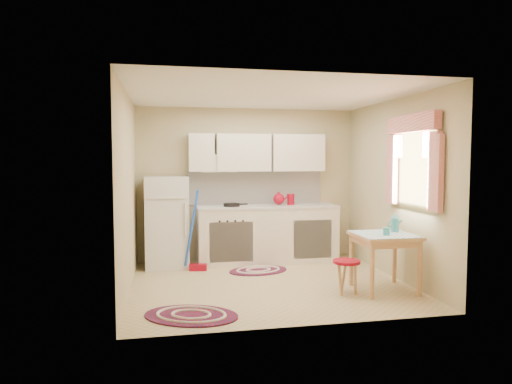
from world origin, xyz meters
The scene contains 14 objects.
room_shell centered at (0.16, 0.24, 1.60)m, with size 3.64×3.60×2.52m.
fridge centered at (-1.33, 1.25, 0.70)m, with size 0.65×0.60×1.40m, color silver.
broom centered at (-0.88, 0.90, 0.60)m, with size 0.28×0.12×1.20m, color blue, non-canonical shape.
base_cabinets centered at (0.27, 1.30, 0.44)m, with size 2.25×0.60×0.88m, color beige.
countertop centered at (0.27, 1.30, 0.90)m, with size 2.27×0.62×0.04m, color #B8B7AF.
frying_pan centered at (-0.32, 1.25, 0.94)m, with size 0.26×0.26×0.05m, color black.
red_kettle centered at (0.46, 1.30, 1.02)m, with size 0.20×0.18×0.20m, color maroon, non-canonical shape.
red_canister centered at (0.66, 1.30, 1.00)m, with size 0.12×0.12×0.16m, color maroon.
table centered at (1.35, -0.60, 0.36)m, with size 0.72×0.72×0.72m, color tan.
stool centered at (0.84, -0.65, 0.21)m, with size 0.34×0.34×0.42m, color maroon.
coffee_pot centered at (1.56, -0.48, 0.84)m, with size 0.12×0.11×0.25m, color teal, non-canonical shape.
mug centered at (1.33, -0.70, 0.77)m, with size 0.08×0.08×0.10m, color teal.
rug_center centered at (0.00, 0.70, 0.01)m, with size 0.89×0.59×0.02m, color maroon, non-canonical shape.
rug_left centered at (-1.09, -1.09, 0.01)m, with size 1.02×0.68×0.02m, color maroon, non-canonical shape.
Camera 1 is at (-1.33, -5.86, 1.65)m, focal length 32.00 mm.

